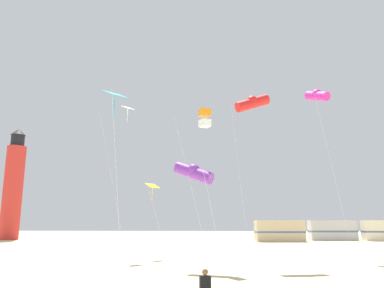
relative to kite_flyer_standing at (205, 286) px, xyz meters
The scene contains 11 objects.
kite_flyer_standing is the anchor object (origin of this frame).
kite_tube_magenta 21.48m from the kite_flyer_standing, 61.40° to the left, with size 2.30×2.83×13.04m.
kite_box_orange 12.96m from the kite_flyer_standing, 90.74° to the left, with size 2.30×2.30×9.55m.
kite_diamond_cyan 9.09m from the kite_flyer_standing, 140.40° to the left, with size 1.27×1.27×8.52m.
kite_diamond_white 20.11m from the kite_flyer_standing, 112.29° to the left, with size 3.03×2.78×11.84m.
kite_tube_scarlet 15.66m from the kite_flyer_standing, 75.36° to the left, with size 2.70×2.20×11.20m.
kite_tube_violet 10.32m from the kite_flyer_standing, 94.92° to the left, with size 2.95×2.54×6.15m.
kite_diamond_gold 17.11m from the kite_flyer_standing, 105.04° to the left, with size 1.88×1.88×5.53m.
lighthouse_distant 52.32m from the kite_flyer_standing, 125.07° to the left, with size 2.80×2.80×16.80m.
rv_van_tan 40.10m from the kite_flyer_standing, 76.68° to the left, with size 6.61×2.84×2.80m.
rv_van_silver 46.24m from the kite_flyer_standing, 67.96° to the left, with size 6.45×2.37×2.80m.
Camera 1 is at (0.79, -6.44, 2.63)m, focal length 34.84 mm.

